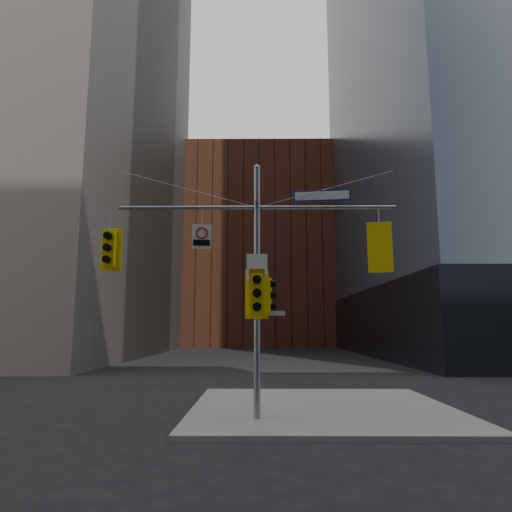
{
  "coord_description": "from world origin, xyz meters",
  "views": [
    {
      "loc": [
        0.08,
        -10.79,
        2.57
      ],
      "look_at": [
        -0.03,
        2.0,
        4.58
      ],
      "focal_mm": 32.0,
      "sensor_mm": 36.0,
      "label": 1
    }
  ],
  "objects_px": {
    "traffic_light_pole_front": "(257,294)",
    "street_sign_blade": "(322,196)",
    "traffic_light_pole_side": "(268,295)",
    "traffic_light_west_arm": "(109,249)",
    "traffic_light_east_arm": "(380,248)",
    "signal_assembly": "(257,262)",
    "regulatory_sign_arm": "(202,236)"
  },
  "relations": [
    {
      "from": "traffic_light_pole_front",
      "to": "street_sign_blade",
      "type": "xyz_separation_m",
      "value": [
        1.88,
        0.27,
        2.86
      ]
    },
    {
      "from": "traffic_light_pole_side",
      "to": "traffic_light_west_arm",
      "type": "bearing_deg",
      "value": 98.56
    },
    {
      "from": "traffic_light_east_arm",
      "to": "traffic_light_pole_side",
      "type": "distance_m",
      "value": 3.45
    },
    {
      "from": "signal_assembly",
      "to": "traffic_light_pole_front",
      "type": "relative_size",
      "value": 5.86
    },
    {
      "from": "traffic_light_pole_side",
      "to": "regulatory_sign_arm",
      "type": "distance_m",
      "value": 2.56
    },
    {
      "from": "signal_assembly",
      "to": "traffic_light_pole_front",
      "type": "xyz_separation_m",
      "value": [
        -0.0,
        -0.27,
        -0.93
      ]
    },
    {
      "from": "traffic_light_east_arm",
      "to": "regulatory_sign_arm",
      "type": "height_order",
      "value": "traffic_light_east_arm"
    },
    {
      "from": "traffic_light_east_arm",
      "to": "traffic_light_pole_front",
      "type": "height_order",
      "value": "traffic_light_east_arm"
    },
    {
      "from": "street_sign_blade",
      "to": "regulatory_sign_arm",
      "type": "relative_size",
      "value": 2.34
    },
    {
      "from": "traffic_light_pole_front",
      "to": "regulatory_sign_arm",
      "type": "distance_m",
      "value": 2.32
    },
    {
      "from": "signal_assembly",
      "to": "traffic_light_west_arm",
      "type": "bearing_deg",
      "value": 179.82
    },
    {
      "from": "traffic_light_east_arm",
      "to": "traffic_light_pole_front",
      "type": "bearing_deg",
      "value": 19.0
    },
    {
      "from": "traffic_light_west_arm",
      "to": "traffic_light_east_arm",
      "type": "xyz_separation_m",
      "value": [
        7.72,
        -0.01,
        0.0
      ]
    },
    {
      "from": "traffic_light_pole_front",
      "to": "street_sign_blade",
      "type": "height_order",
      "value": "street_sign_blade"
    },
    {
      "from": "traffic_light_east_arm",
      "to": "traffic_light_pole_side",
      "type": "xyz_separation_m",
      "value": [
        -3.18,
        0.0,
        -1.34
      ]
    },
    {
      "from": "signal_assembly",
      "to": "traffic_light_east_arm",
      "type": "xyz_separation_m",
      "value": [
        3.5,
        0.0,
        0.38
      ]
    },
    {
      "from": "signal_assembly",
      "to": "traffic_light_pole_front",
      "type": "bearing_deg",
      "value": -90.02
    },
    {
      "from": "signal_assembly",
      "to": "regulatory_sign_arm",
      "type": "relative_size",
      "value": 11.42
    },
    {
      "from": "traffic_light_west_arm",
      "to": "traffic_light_east_arm",
      "type": "distance_m",
      "value": 7.72
    },
    {
      "from": "traffic_light_pole_side",
      "to": "traffic_light_east_arm",
      "type": "bearing_deg",
      "value": -81.29
    },
    {
      "from": "regulatory_sign_arm",
      "to": "street_sign_blade",
      "type": "bearing_deg",
      "value": -5.69
    },
    {
      "from": "traffic_light_west_arm",
      "to": "traffic_light_pole_side",
      "type": "xyz_separation_m",
      "value": [
        4.54,
        -0.01,
        -1.34
      ]
    },
    {
      "from": "signal_assembly",
      "to": "regulatory_sign_arm",
      "type": "xyz_separation_m",
      "value": [
        -1.58,
        -0.02,
        0.75
      ]
    },
    {
      "from": "traffic_light_west_arm",
      "to": "signal_assembly",
      "type": "bearing_deg",
      "value": 1.22
    },
    {
      "from": "traffic_light_east_arm",
      "to": "traffic_light_pole_front",
      "type": "xyz_separation_m",
      "value": [
        -3.5,
        -0.27,
        -1.31
      ]
    },
    {
      "from": "regulatory_sign_arm",
      "to": "traffic_light_pole_front",
      "type": "bearing_deg",
      "value": -14.92
    },
    {
      "from": "traffic_light_west_arm",
      "to": "traffic_light_east_arm",
      "type": "bearing_deg",
      "value": 1.31
    },
    {
      "from": "traffic_light_west_arm",
      "to": "regulatory_sign_arm",
      "type": "bearing_deg",
      "value": 0.68
    },
    {
      "from": "signal_assembly",
      "to": "traffic_light_west_arm",
      "type": "distance_m",
      "value": 4.24
    },
    {
      "from": "traffic_light_east_arm",
      "to": "street_sign_blade",
      "type": "bearing_deg",
      "value": 14.55
    },
    {
      "from": "traffic_light_west_arm",
      "to": "street_sign_blade",
      "type": "relative_size",
      "value": 0.77
    },
    {
      "from": "traffic_light_west_arm",
      "to": "traffic_light_pole_front",
      "type": "xyz_separation_m",
      "value": [
        4.22,
        -0.28,
        -1.31
      ]
    }
  ]
}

